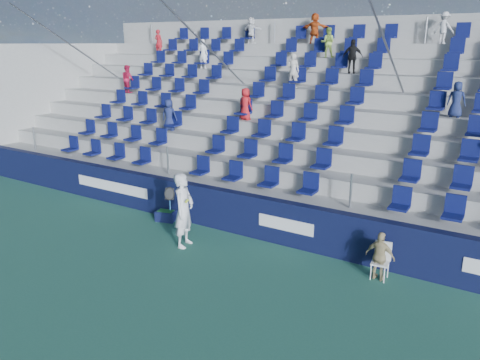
% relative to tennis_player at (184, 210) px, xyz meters
% --- Properties ---
extents(ground, '(70.00, 70.00, 0.00)m').
position_rel_tennis_player_xyz_m(ground, '(0.82, -1.63, -1.00)').
color(ground, '#2C6853').
rests_on(ground, ground).
extents(sponsor_wall, '(24.00, 0.32, 1.20)m').
position_rel_tennis_player_xyz_m(sponsor_wall, '(0.82, 1.52, -0.40)').
color(sponsor_wall, '#0E1235').
rests_on(sponsor_wall, ground).
extents(grandstand, '(24.00, 8.17, 6.63)m').
position_rel_tennis_player_xyz_m(grandstand, '(0.82, 6.61, 1.13)').
color(grandstand, '#A2A29C').
rests_on(grandstand, ground).
extents(tennis_player, '(0.71, 0.81, 2.01)m').
position_rel_tennis_player_xyz_m(tennis_player, '(0.00, 0.00, 0.00)').
color(tennis_player, silver).
rests_on(tennis_player, ground).
extents(line_judge_chair, '(0.42, 0.43, 0.87)m').
position_rel_tennis_player_xyz_m(line_judge_chair, '(4.96, 1.01, -0.51)').
color(line_judge_chair, white).
rests_on(line_judge_chair, ground).
extents(line_judge, '(0.70, 0.35, 1.16)m').
position_rel_tennis_player_xyz_m(line_judge, '(4.96, 0.87, -0.42)').
color(line_judge, tan).
rests_on(line_judge, ground).
extents(ball_bin, '(0.66, 0.51, 0.33)m').
position_rel_tennis_player_xyz_m(ball_bin, '(-1.62, 1.12, -0.83)').
color(ball_bin, '#10163D').
rests_on(ball_bin, ground).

